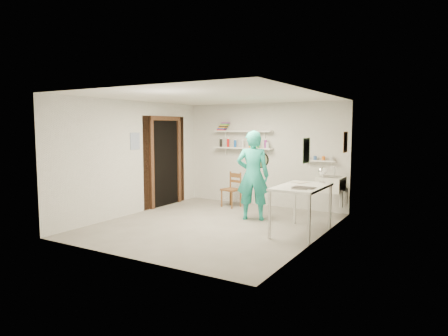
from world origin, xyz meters
The scene contains 27 objects.
floor centered at (0.00, 0.00, -0.01)m, with size 4.00×4.50×0.02m, color slate.
ceiling centered at (0.00, 0.00, 2.41)m, with size 4.00×4.50×0.02m, color silver.
wall_back centered at (0.00, 2.26, 1.20)m, with size 4.00×0.02×2.40m, color silver.
wall_front centered at (0.00, -2.26, 1.20)m, with size 4.00×0.02×2.40m, color silver.
wall_left centered at (-2.01, 0.00, 1.20)m, with size 0.02×4.50×2.40m, color silver.
wall_right centered at (2.01, 0.00, 1.20)m, with size 0.02×4.50×2.40m, color silver.
doorway_recess centered at (-1.99, 1.05, 1.00)m, with size 0.02×0.90×2.00m, color black.
corridor_box centered at (-2.70, 1.05, 1.05)m, with size 1.40×1.50×2.10m, color brown.
door_lintel centered at (-1.97, 1.05, 2.05)m, with size 0.06×1.05×0.10m, color brown.
door_jamb_near centered at (-1.97, 0.55, 1.00)m, with size 0.06×0.10×2.00m, color brown.
door_jamb_far centered at (-1.97, 1.55, 1.00)m, with size 0.06×0.10×2.00m, color brown.
shelf_lower centered at (-0.50, 2.13, 1.35)m, with size 1.50×0.22×0.03m, color white.
shelf_upper centered at (-0.50, 2.13, 1.75)m, with size 1.50×0.22×0.03m, color white.
ledge_shelf centered at (1.35, 2.17, 1.12)m, with size 0.70×0.14×0.03m, color white.
poster_left centered at (-1.99, 0.05, 1.55)m, with size 0.01×0.28×0.36m, color #334C7F.
poster_right_a centered at (1.99, 1.80, 1.55)m, with size 0.01×0.34×0.42m, color #995933.
poster_right_b centered at (1.99, -0.55, 1.50)m, with size 0.01×0.30×0.38m, color #3F724C.
belfast_sink centered at (1.75, 1.70, 0.70)m, with size 0.48×0.60×0.30m, color white.
man centered at (0.44, 0.78, 0.89)m, with size 0.65×0.43×1.78m, color #22AE9B.
wall_clock centered at (0.52, 0.99, 1.19)m, with size 0.32×0.32×0.04m, color beige.
wooden_chair centered at (-0.55, 1.66, 0.41)m, with size 0.38×0.36×0.81m, color brown.
work_table centered at (1.64, 0.26, 0.42)m, with size 0.76×1.26×0.84m, color silver.
desk_lamp centered at (1.85, 0.77, 1.06)m, with size 0.16×0.16×0.16m, color silver.
spray_cans centered at (-0.50, 2.13, 1.45)m, with size 1.26×0.06×0.17m.
book_stack centered at (-1.04, 2.13, 1.86)m, with size 0.30×0.14×0.20m.
ledge_pots centered at (1.35, 2.17, 1.18)m, with size 0.48×0.07×0.09m.
papers centered at (1.64, 0.26, 0.85)m, with size 0.30×0.22×0.02m.
Camera 1 is at (3.95, -6.28, 1.85)m, focal length 32.00 mm.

